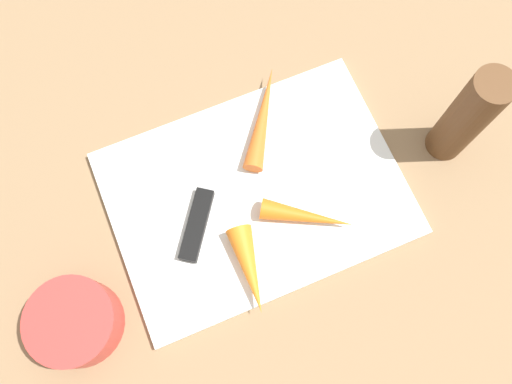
% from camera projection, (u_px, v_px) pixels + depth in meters
% --- Properties ---
extents(ground_plane, '(1.40, 1.40, 0.00)m').
position_uv_depth(ground_plane, '(256.00, 195.00, 0.68)').
color(ground_plane, '#8C6D4C').
extents(cutting_board, '(0.36, 0.26, 0.01)m').
position_uv_depth(cutting_board, '(256.00, 193.00, 0.67)').
color(cutting_board, white).
rests_on(cutting_board, ground_plane).
extents(knife, '(0.13, 0.17, 0.01)m').
position_uv_depth(knife, '(200.00, 215.00, 0.65)').
color(knife, '#B7B7BC').
rests_on(knife, cutting_board).
extents(carrot_medium, '(0.11, 0.08, 0.03)m').
position_uv_depth(carrot_medium, '(307.00, 217.00, 0.65)').
color(carrot_medium, orange).
rests_on(carrot_medium, cutting_board).
extents(carrot_shortest, '(0.04, 0.11, 0.03)m').
position_uv_depth(carrot_shortest, '(250.00, 270.00, 0.62)').
color(carrot_shortest, orange).
rests_on(carrot_shortest, cutting_board).
extents(carrot_longest, '(0.10, 0.13, 0.03)m').
position_uv_depth(carrot_longest, '(263.00, 117.00, 0.68)').
color(carrot_longest, orange).
rests_on(carrot_longest, cutting_board).
extents(small_bowl, '(0.10, 0.10, 0.05)m').
position_uv_depth(small_bowl, '(75.00, 322.00, 0.61)').
color(small_bowl, red).
rests_on(small_bowl, ground_plane).
extents(pepper_grinder, '(0.05, 0.05, 0.16)m').
position_uv_depth(pepper_grinder, '(467.00, 117.00, 0.62)').
color(pepper_grinder, brown).
rests_on(pepper_grinder, ground_plane).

